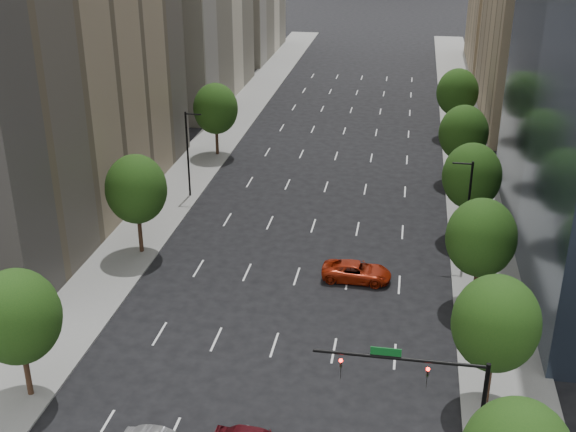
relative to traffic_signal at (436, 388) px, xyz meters
The scene contains 17 objects.
sidewalk_left 40.05m from the traffic_signal, 130.94° to the left, with size 6.00×200.00×0.15m, color slate.
sidewalk_right 30.84m from the traffic_signal, 80.59° to the left, with size 6.00×200.00×0.15m, color slate.
filler_left 111.86m from the traffic_signal, 108.53° to the left, with size 14.00×26.00×18.00m, color beige.
parking_tan_right 72.16m from the traffic_signal, 78.32° to the left, with size 14.00×30.00×30.00m, color #8C7759.
filler_right 104.05m from the traffic_signal, 82.00° to the left, with size 14.00×26.00×16.00m, color #8C7759.
tree_right_1 6.96m from the traffic_signal, 59.96° to the left, with size 5.20×5.20×8.75m.
tree_right_2 18.34m from the traffic_signal, 79.09° to the left, with size 5.20×5.20×8.61m.
tree_right_3 30.21m from the traffic_signal, 83.40° to the left, with size 5.20×5.20×8.89m.
tree_right_4 44.14m from the traffic_signal, 85.49° to the left, with size 5.20×5.20×8.46m.
tree_right_5 60.11m from the traffic_signal, 86.69° to the left, with size 5.20×5.20×8.75m.
tree_left_0 24.62m from the traffic_signal, behind, with size 5.20×5.20×8.75m.
tree_left_1 32.96m from the traffic_signal, 138.11° to the left, with size 5.20×5.20×8.97m.
tree_left_2 53.91m from the traffic_signal, 117.07° to the left, with size 5.20×5.20×8.68m.
streetlight_rn 25.17m from the traffic_signal, 83.37° to the left, with size 1.70×0.20×9.00m.
streetlight_ln 42.42m from the traffic_signal, 124.40° to the left, with size 1.70×0.20×9.00m.
traffic_signal is the anchor object (origin of this frame).
car_red_far 21.45m from the traffic_signal, 105.65° to the left, with size 2.57×5.58×1.55m, color #9C210B.
Camera 1 is at (8.09, -2.01, 28.99)m, focal length 45.65 mm.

